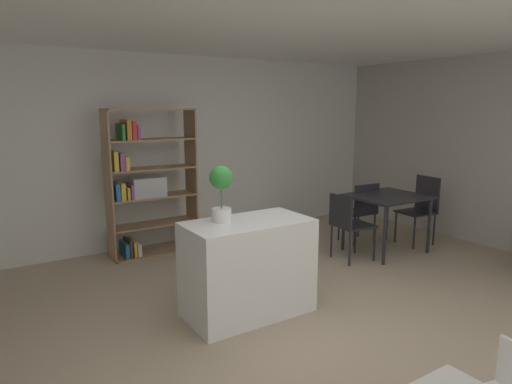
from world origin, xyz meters
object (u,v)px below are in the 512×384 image
Objects in this scene: kitchen_island at (248,268)px; dining_chair_island_side at (348,221)px; dining_table at (387,202)px; dining_chair_far at (362,208)px; open_bookshelf at (144,183)px; dining_chair_window_side at (421,204)px; potted_plant_on_island at (221,188)px.

dining_chair_island_side is (1.87, 0.59, 0.07)m from kitchen_island.
dining_chair_far is (-0.01, 0.45, -0.17)m from dining_table.
dining_chair_far is at bearing -23.44° from open_bookshelf.
dining_table is 1.16× the size of dining_chair_island_side.
kitchen_island is at bearing 113.66° from dining_chair_island_side.
kitchen_island is at bearing -73.97° from dining_chair_window_side.
open_bookshelf is 3.93m from dining_chair_window_side.
dining_chair_island_side is at bearing 35.22° from dining_chair_far.
open_bookshelf is (-0.01, 2.13, -0.25)m from potted_plant_on_island.
dining_chair_far is (2.80, -1.22, -0.45)m from open_bookshelf.
dining_chair_window_side is (0.73, -0.46, 0.04)m from dining_chair_far.
dining_table is 0.48m from dining_chair_far.
potted_plant_on_island is at bearing 108.91° from dining_chair_island_side.
dining_chair_far is at bearing 18.08° from potted_plant_on_island.
dining_chair_window_side is (3.53, -1.68, -0.41)m from open_bookshelf.
potted_plant_on_island is 0.52× the size of dining_table.
dining_chair_window_side is at bearing 7.24° from potted_plant_on_island.
kitchen_island is 2.66m from dining_table.
kitchen_island is 1.21× the size of dining_chair_window_side.
dining_chair_far is at bearing 90.67° from dining_table.
dining_chair_window_side reaches higher than dining_table.
dining_table is (2.59, 0.58, 0.24)m from kitchen_island.
open_bookshelf is 3.28m from dining_table.
dining_chair_far is 0.87m from dining_chair_window_side.
potted_plant_on_island is at bearing -89.66° from open_bookshelf.
potted_plant_on_island is 0.53× the size of dining_chair_window_side.
dining_chair_island_side is 0.88× the size of dining_chair_window_side.
dining_chair_island_side is at bearing -38.36° from open_bookshelf.
dining_table is at bearing -84.59° from dining_chair_window_side.
dining_chair_far is at bearing -51.85° from dining_chair_island_side.
open_bookshelf is at bearing -20.16° from dining_chair_far.
potted_plant_on_island reaches higher than kitchen_island.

